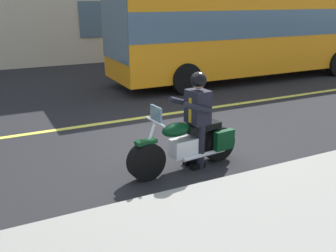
# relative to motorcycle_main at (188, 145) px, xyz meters

# --- Properties ---
(ground_plane) EXTENTS (80.00, 80.00, 0.00)m
(ground_plane) POSITION_rel_motorcycle_main_xyz_m (-0.19, -1.15, -0.45)
(ground_plane) COLOR black
(lane_center_stripe) EXTENTS (60.00, 0.16, 0.01)m
(lane_center_stripe) POSITION_rel_motorcycle_main_xyz_m (-0.19, -3.15, -0.45)
(lane_center_stripe) COLOR #E5DB4C
(lane_center_stripe) RESTS_ON ground_plane
(motorcycle_main) EXTENTS (2.22, 0.74, 1.26)m
(motorcycle_main) POSITION_rel_motorcycle_main_xyz_m (0.00, 0.00, 0.00)
(motorcycle_main) COLOR black
(motorcycle_main) RESTS_ON ground_plane
(rider_main) EXTENTS (0.66, 0.59, 1.74)m
(rider_main) POSITION_rel_motorcycle_main_xyz_m (-0.19, -0.02, 0.58)
(rider_main) COLOR black
(rider_main) RESTS_ON ground_plane
(bus_near) EXTENTS (11.05, 2.70, 3.30)m
(bus_near) POSITION_rel_motorcycle_main_xyz_m (-6.24, -6.07, 1.42)
(bus_near) COLOR orange
(bus_near) RESTS_ON ground_plane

